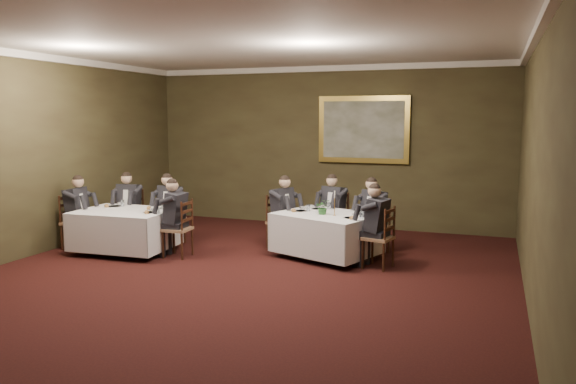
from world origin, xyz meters
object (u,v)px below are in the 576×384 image
Objects in this scene: chair_main_endleft at (281,233)px; diner_main_endright at (378,236)px; table_main at (327,232)px; diner_sec_endleft at (76,221)px; chair_sec_endright at (178,241)px; diner_sec_backright at (171,217)px; diner_main_endleft at (282,221)px; diner_sec_backleft at (130,215)px; diner_main_backleft at (334,219)px; diner_main_backright at (374,224)px; chair_sec_endleft at (76,233)px; chair_main_endright at (379,250)px; chair_sec_backleft at (131,226)px; chair_main_backleft at (334,230)px; table_second at (125,228)px; candlestick at (335,206)px; centerpiece at (323,206)px; diner_sec_endright at (177,228)px; painting at (363,130)px; chair_sec_backright at (171,229)px.

diner_main_endright is (1.94, -0.70, 0.23)m from chair_main_endleft.
table_main is 1.46× the size of diner_sec_endleft.
table_main is 1.97× the size of chair_sec_endright.
diner_sec_backright is at bearing 117.28° from diner_sec_endleft.
diner_main_endleft is 1.00× the size of diner_sec_backleft.
diner_main_backleft and diner_sec_endleft have the same top height.
diner_main_backright is 1.00× the size of diner_sec_endleft.
diner_main_backright is at bearing 27.50° from diner_main_endright.
chair_main_endright is at bearing 90.87° from chair_sec_endleft.
diner_main_endleft is 2.07m from chair_main_endright.
diner_sec_backright is at bearing 174.44° from chair_sec_backleft.
diner_main_backleft is 1.68m from diner_main_endright.
chair_main_endright is at bearing 168.80° from chair_sec_backleft.
chair_main_backleft is 0.74× the size of diner_sec_backright.
chair_sec_endleft reaches higher than table_second.
table_main is at bearing 96.55° from diner_sec_endleft.
table_main is 2.57m from chair_sec_endright.
candlestick is (4.67, 0.84, 0.41)m from diner_sec_endleft.
diner_sec_endright is at bearing -162.36° from centerpiece.
diner_main_backleft is 0.69× the size of painting.
diner_sec_endleft reaches higher than table_main.
diner_sec_endright is at bearing 87.75° from chair_sec_endleft.
chair_sec_backright is 0.74× the size of diner_sec_endright.
diner_sec_backright reaches higher than chair_sec_endright.
diner_main_backright is 5.45m from chair_sec_endleft.
centerpiece is (3.92, -0.01, 0.62)m from chair_sec_backleft.
diner_main_backleft reaches higher than chair_main_endleft.
candlestick reaches higher than table_second.
diner_main_backright is 1.68m from diner_main_endleft.
diner_sec_endright reaches higher than candlestick.
chair_sec_endright is 0.74× the size of diner_sec_endleft.
candlestick is at bearing 94.84° from diner_sec_endleft.
table_second is 1.28× the size of diner_sec_backleft.
painting reaches higher than table_second.
chair_main_endleft is 1.39m from candlestick.
diner_main_endleft is (-0.96, 0.35, 0.06)m from table_main.
diner_sec_endleft is at bearing 51.20° from diner_main_backright.
candlestick reaches higher than chair_main_backleft.
diner_main_endleft is 3.04m from painting.
diner_main_backright is 1.35× the size of chair_sec_backleft.
diner_sec_backleft is 3.09× the size of candlestick.
diner_main_endleft is 2.15m from diner_sec_backright.
centerpiece is at bearing 95.69° from chair_sec_endleft.
centerpiece is (0.08, -1.01, 0.39)m from diner_main_backleft.
chair_main_endright is 0.74× the size of diner_main_endright.
diner_main_backleft is 4.76m from diner_sec_endleft.
chair_main_endleft is at bearing 157.91° from candlestick.
centerpiece is at bearing 87.16° from chair_main_endright.
diner_main_endright is 1.00× the size of diner_sec_endleft.
diner_sec_endright is (-2.44, -0.84, 0.06)m from table_main.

